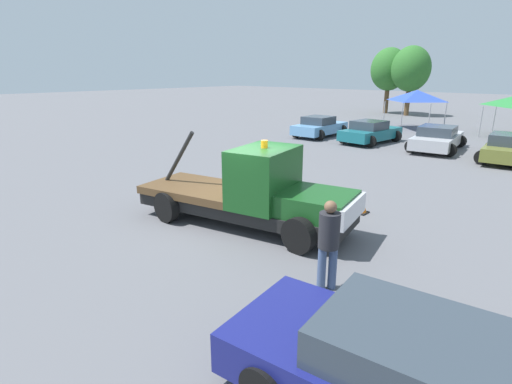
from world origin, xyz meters
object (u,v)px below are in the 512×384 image
parked_car_olive (510,148)px  tree_center (411,69)px  tree_left (389,69)px  tow_truck (255,194)px  parked_car_silver (437,138)px  parked_car_teal (370,132)px  traffic_cone (361,205)px  parked_car_skyblue (319,127)px  person_near_truck (329,239)px  canopy_tent_blue (417,96)px  foreground_car (428,383)px

parked_car_olive → tree_center: (-12.14, 17.17, 3.70)m
parked_car_olive → tree_left: (-14.66, 17.95, 3.67)m
tow_truck → parked_car_silver: bearing=78.6°
tow_truck → parked_car_olive: (3.29, 14.32, -0.30)m
tow_truck → parked_car_silver: 15.01m
tree_center → parked_car_teal: bearing=-74.2°
parked_car_teal → tree_left: tree_left is taller
parked_car_olive → traffic_cone: (-1.65, -11.31, -0.39)m
parked_car_silver → parked_car_teal: bearing=86.4°
traffic_cone → parked_car_skyblue: bearing=128.7°
person_near_truck → parked_car_silver: person_near_truck is taller
tow_truck → canopy_tent_blue: (-4.65, 22.80, 1.48)m
parked_car_silver → canopy_tent_blue: (-4.35, 7.79, 1.78)m
person_near_truck → parked_car_silver: bearing=-41.6°
parked_car_skyblue → traffic_cone: parked_car_skyblue is taller
tow_truck → traffic_cone: size_ratio=11.82×
parked_car_skyblue → parked_car_teal: 3.61m
parked_car_skyblue → parked_car_silver: same height
parked_car_teal → parked_car_silver: bearing=-81.3°
foreground_car → traffic_cone: bearing=116.2°
person_near_truck → traffic_cone: bearing=-33.6°
parked_car_olive → canopy_tent_blue: (-7.94, 8.47, 1.78)m
parked_car_olive → parked_car_skyblue: bearing=82.4°
canopy_tent_blue → traffic_cone: 20.87m
canopy_tent_blue → tree_left: bearing=125.4°
parked_car_silver → traffic_cone: parked_car_silver is taller
foreground_car → parked_car_olive: bearing=91.0°
tree_center → tree_left: bearing=162.9°
parked_car_skyblue → parked_car_silver: 7.43m
tree_left → canopy_tent_blue: bearing=-54.6°
tree_center → foreground_car: bearing=-67.1°
foreground_car → tree_left: bearing=108.4°
foreground_car → parked_car_skyblue: (-13.66, 18.14, -0.00)m
parked_car_skyblue → parked_car_teal: bearing=-91.7°
parked_car_silver → tree_left: 20.84m
canopy_tent_blue → parked_car_skyblue: bearing=-110.7°
parked_car_skyblue → tree_center: (-1.13, 16.81, 3.70)m
parked_car_silver → parked_car_olive: bearing=-108.7°
person_near_truck → tree_left: 36.94m
tow_truck → parked_car_skyblue: bearing=105.2°
person_near_truck → canopy_tent_blue: 25.58m
parked_car_skyblue → parked_car_silver: size_ratio=0.86×
foreground_car → parked_car_olive: 17.98m
tow_truck → foreground_car: size_ratio=1.21×
tow_truck → canopy_tent_blue: bearing=89.0°
tow_truck → parked_car_olive: tow_truck is taller
parked_car_skyblue → tree_center: tree_center is taller
tow_truck → parked_car_silver: tow_truck is taller
foreground_car → canopy_tent_blue: canopy_tent_blue is taller
tree_center → canopy_tent_blue: bearing=-64.2°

